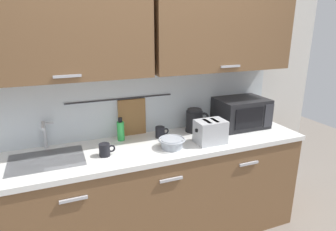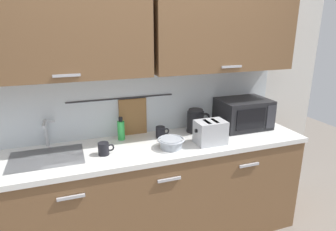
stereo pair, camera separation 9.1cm
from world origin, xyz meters
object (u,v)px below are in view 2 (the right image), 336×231
mixing_bowl (171,143)px  toaster (210,132)px  mug_near_sink (104,149)px  microwave (243,114)px  electric_kettle (196,121)px  mug_by_kettle (161,132)px  dish_soap_bottle (121,130)px

mixing_bowl → toaster: 0.34m
mug_near_sink → mixing_bowl: mug_near_sink is taller
microwave → mixing_bowl: size_ratio=2.15×
mixing_bowl → toaster: size_ratio=0.84×
electric_kettle → toaster: electric_kettle is taller
electric_kettle → mug_by_kettle: 0.35m
microwave → dish_soap_bottle: size_ratio=2.35×
microwave → mug_by_kettle: microwave is taller
dish_soap_bottle → electric_kettle: bearing=-3.0°
dish_soap_bottle → toaster: (0.66, -0.33, 0.01)m
electric_kettle → mixing_bowl: 0.44m
toaster → mug_by_kettle: bearing=142.2°
dish_soap_bottle → mug_by_kettle: bearing=-11.3°
microwave → dish_soap_bottle: microwave is taller
mixing_bowl → mug_by_kettle: 0.24m
mug_near_sink → toaster: size_ratio=0.47×
dish_soap_bottle → mug_by_kettle: (0.33, -0.07, -0.04)m
microwave → toaster: 0.53m
microwave → electric_kettle: (-0.46, 0.05, -0.03)m
microwave → mug_by_kettle: 0.81m
electric_kettle → mug_near_sink: (-0.85, -0.22, -0.05)m
electric_kettle → mug_by_kettle: (-0.34, -0.03, -0.05)m
mug_near_sink → mug_by_kettle: bearing=20.8°
microwave → toaster: (-0.47, -0.24, -0.04)m
mug_by_kettle → toaster: bearing=-37.8°
toaster → dish_soap_bottle: bearing=153.8°
electric_kettle → mixing_bowl: (-0.34, -0.27, -0.06)m
microwave → dish_soap_bottle: bearing=175.8°
electric_kettle → mug_near_sink: 0.88m
toaster → mug_by_kettle: size_ratio=2.13×
mug_near_sink → mixing_bowl: (0.51, -0.05, -0.00)m
electric_kettle → mixing_bowl: size_ratio=1.06×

